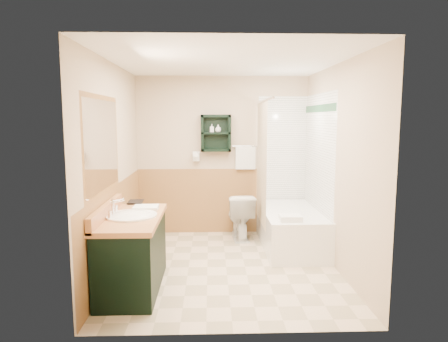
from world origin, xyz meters
TOP-DOWN VIEW (x-y plane):
  - floor at (0.00, 0.00)m, footprint 3.00×3.00m
  - back_wall at (0.00, 1.52)m, footprint 2.60×0.04m
  - left_wall at (-1.32, 0.00)m, footprint 0.04×3.00m
  - right_wall at (1.32, 0.00)m, footprint 0.04×3.00m
  - ceiling at (0.00, 0.00)m, footprint 2.60×3.00m
  - wainscot_left at (-1.29, 0.00)m, footprint 2.98×2.98m
  - wainscot_back at (0.00, 1.49)m, footprint 2.58×2.58m
  - mirror_frame at (-1.27, -0.55)m, footprint 1.30×1.30m
  - mirror_glass at (-1.27, -0.55)m, footprint 1.20×1.20m
  - tile_right at (1.28, 0.75)m, footprint 1.50×1.50m
  - tile_back at (1.03, 1.48)m, footprint 0.95×0.95m
  - tile_accent at (1.27, 0.75)m, footprint 1.50×1.50m
  - wall_shelf at (-0.10, 1.41)m, footprint 0.45×0.15m
  - hair_dryer at (-0.40, 1.43)m, footprint 0.10×0.24m
  - towel_bar at (0.35, 1.45)m, footprint 0.40×0.06m
  - curtain_rod at (0.53, 0.75)m, footprint 0.03×1.60m
  - shower_curtain at (0.53, 0.92)m, footprint 1.05×1.05m
  - vanity at (-0.99, -0.57)m, footprint 0.59×1.22m
  - bathtub at (0.93, 0.71)m, footprint 0.78×1.50m
  - toilet at (0.25, 1.16)m, footprint 0.42×0.70m
  - counter_towel at (-0.89, -0.27)m, footprint 0.26×0.21m
  - vanity_book at (-1.16, 0.08)m, footprint 0.18×0.03m
  - tub_towel at (0.79, 0.15)m, footprint 0.26×0.22m
  - soap_bottle_a at (-0.16, 1.40)m, footprint 0.08×0.13m
  - soap_bottle_b at (-0.07, 1.40)m, footprint 0.10×0.12m

SIDE VIEW (x-z plane):
  - floor at x=0.00m, z-range 0.00..0.00m
  - bathtub at x=0.93m, z-range 0.00..0.52m
  - toilet at x=0.25m, z-range 0.00..0.67m
  - vanity at x=-0.99m, z-range 0.00..0.77m
  - wainscot_left at x=-1.29m, z-range 0.00..1.00m
  - wainscot_back at x=0.00m, z-range 0.00..1.00m
  - tub_towel at x=0.79m, z-range 0.52..0.59m
  - counter_towel at x=-0.89m, z-range 0.77..0.81m
  - vanity_book at x=-1.16m, z-range 0.77..1.01m
  - tile_right at x=1.28m, z-range 0.00..2.10m
  - tile_back at x=1.03m, z-range 0.00..2.10m
  - shower_curtain at x=0.53m, z-range 0.30..2.00m
  - back_wall at x=0.00m, z-range 0.00..2.40m
  - left_wall at x=-1.32m, z-range 0.00..2.40m
  - right_wall at x=1.32m, z-range 0.00..2.40m
  - hair_dryer at x=-0.40m, z-range 1.11..1.29m
  - towel_bar at x=0.35m, z-range 1.15..1.55m
  - mirror_frame at x=-1.27m, z-range 1.00..2.00m
  - mirror_glass at x=-1.27m, z-range 1.05..1.95m
  - wall_shelf at x=-0.10m, z-range 1.27..1.83m
  - soap_bottle_a at x=-0.16m, z-range 1.56..1.62m
  - soap_bottle_b at x=-0.07m, z-range 1.56..1.65m
  - tile_accent at x=1.27m, z-range 1.85..1.95m
  - curtain_rod at x=0.53m, z-range 1.98..2.02m
  - ceiling at x=0.00m, z-range 2.40..2.44m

